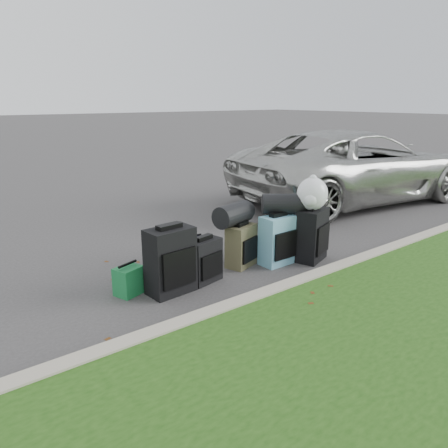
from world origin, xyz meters
TOP-DOWN VIEW (x-y plane):
  - ground at (0.00, 0.00)m, footprint 120.00×120.00m
  - curb at (0.00, -1.00)m, footprint 120.00×0.18m
  - suv at (4.39, 1.47)m, footprint 5.69×3.22m
  - suitcase_small_black at (-0.64, -0.11)m, footprint 0.46×0.31m
  - suitcase_large_black_left at (-1.11, -0.13)m, footprint 0.54×0.35m
  - suitcase_olive at (0.03, 0.01)m, footprint 0.46×0.36m
  - suitcase_teal at (0.46, -0.23)m, footprint 0.46×0.28m
  - suitcase_large_black_right at (0.93, -0.41)m, footprint 0.54×0.42m
  - tote_green at (-1.52, 0.11)m, footprint 0.34×0.30m
  - tote_navy at (-0.30, 0.63)m, footprint 0.30×0.25m
  - duffel_left at (-0.04, 0.08)m, footprint 0.58×0.40m
  - duffel_right at (0.57, -0.15)m, footprint 0.55×0.50m
  - trash_bag at (0.90, -0.40)m, footprint 0.42×0.42m

SIDE VIEW (x-z plane):
  - ground at x=0.00m, z-range 0.00..0.00m
  - curb at x=0.00m, z-range 0.00..0.15m
  - tote_navy at x=-0.30m, z-range 0.00..0.28m
  - tote_green at x=-1.52m, z-range 0.00..0.32m
  - suitcase_small_black at x=-0.64m, z-range 0.00..0.52m
  - suitcase_olive at x=0.03m, z-range 0.00..0.55m
  - suitcase_teal at x=0.46m, z-range 0.00..0.65m
  - suitcase_large_black_right at x=0.93m, z-range 0.00..0.71m
  - suitcase_large_black_left at x=-1.11m, z-range 0.00..0.75m
  - duffel_left at x=-0.04m, z-range 0.55..0.84m
  - suv at x=4.39m, z-range 0.00..1.50m
  - duffel_right at x=0.57m, z-range 0.65..0.92m
  - trash_bag at x=0.90m, z-range 0.71..1.13m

